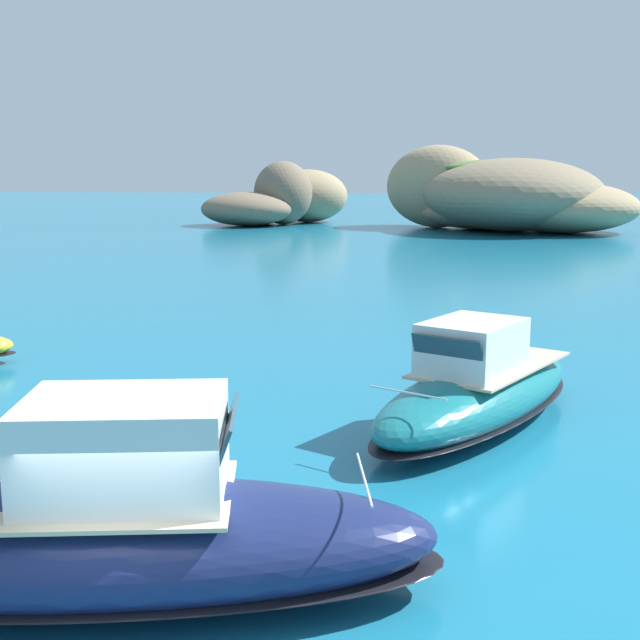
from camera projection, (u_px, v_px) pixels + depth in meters
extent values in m
plane|color=#197093|center=(133.00, 624.00, 11.16)|extent=(400.00, 400.00, 0.00)
ellipsoid|color=#9E8966|center=(438.00, 186.00, 85.94)|extent=(14.50, 14.01, 8.40)
ellipsoid|color=#9E8966|center=(564.00, 207.00, 79.43)|extent=(18.12, 18.23, 4.78)
ellipsoid|color=#84755B|center=(513.00, 194.00, 81.67)|extent=(18.53, 21.43, 7.04)
ellipsoid|color=#756651|center=(490.00, 213.00, 84.86)|extent=(10.25, 10.10, 3.13)
ellipsoid|color=#84755B|center=(479.00, 212.00, 84.41)|extent=(16.80, 16.73, 3.46)
ellipsoid|color=#756651|center=(554.00, 203.00, 86.17)|extent=(12.66, 12.83, 5.05)
ellipsoid|color=#517538|center=(502.00, 168.00, 83.62)|extent=(13.38, 12.17, 1.69)
ellipsoid|color=#756651|center=(283.00, 193.00, 90.84)|extent=(8.52, 9.45, 6.83)
ellipsoid|color=#9E8966|center=(308.00, 196.00, 94.78)|extent=(12.29, 12.17, 5.92)
ellipsoid|color=#756651|center=(247.00, 209.00, 88.82)|extent=(11.60, 10.75, 3.57)
ellipsoid|color=#756651|center=(260.00, 209.00, 93.37)|extent=(6.79, 5.69, 3.11)
ellipsoid|color=navy|center=(94.00, 543.00, 11.71)|extent=(10.10, 4.65, 1.65)
ellipsoid|color=black|center=(95.00, 568.00, 11.78)|extent=(10.30, 4.74, 0.20)
cube|color=#C6B793|center=(38.00, 496.00, 11.55)|extent=(5.71, 3.42, 0.06)
cube|color=silver|center=(125.00, 446.00, 11.49)|extent=(3.05, 2.51, 1.36)
cube|color=#2D4756|center=(226.00, 435.00, 11.53)|extent=(0.65, 1.92, 0.72)
cylinder|color=silver|center=(364.00, 478.00, 11.74)|extent=(0.41, 2.02, 0.04)
ellipsoid|color=#19727A|center=(478.00, 395.00, 19.72)|extent=(6.34, 8.76, 1.46)
ellipsoid|color=black|center=(478.00, 409.00, 19.78)|extent=(6.46, 8.93, 0.17)
cube|color=#C6B793|center=(491.00, 365.00, 20.12)|extent=(4.16, 5.18, 0.06)
cube|color=silver|center=(472.00, 347.00, 19.16)|extent=(2.72, 2.97, 1.20)
cube|color=#2D4756|center=(447.00, 351.00, 18.17)|extent=(1.60, 1.03, 0.64)
cylinder|color=silver|center=(408.00, 393.00, 16.92)|extent=(1.60, 0.89, 0.04)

